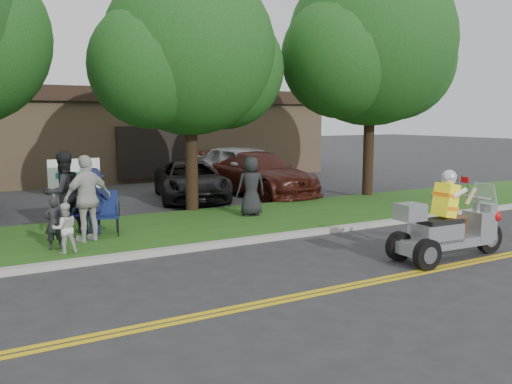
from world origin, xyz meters
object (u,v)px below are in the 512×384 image
lawn_chair_b (106,210)px  parked_car_mid (191,181)px  trike_scooter (448,229)px  spectator_adult_mid (63,193)px  parked_car_far_right (244,168)px  lawn_chair_a (78,207)px  parked_car_right (259,173)px  spectator_adult_right (88,198)px

lawn_chair_b → parked_car_mid: bearing=60.0°
trike_scooter → spectator_adult_mid: size_ratio=1.42×
trike_scooter → parked_car_mid: size_ratio=0.58×
spectator_adult_mid → parked_car_mid: 6.31m
trike_scooter → parked_car_far_right: bearing=86.1°
lawn_chair_a → lawn_chair_b: bearing=-21.4°
parked_car_right → parked_car_far_right: parked_car_far_right is taller
spectator_adult_right → parked_car_far_right: size_ratio=0.36×
trike_scooter → spectator_adult_mid: 8.35m
trike_scooter → lawn_chair_a: trike_scooter is taller
spectator_adult_mid → parked_car_far_right: spectator_adult_mid is taller
spectator_adult_mid → parked_car_mid: bearing=-158.7°
lawn_chair_a → spectator_adult_right: 1.03m
lawn_chair_b → parked_car_right: parked_car_right is taller
lawn_chair_a → parked_car_mid: (4.57, 4.03, -0.06)m
lawn_chair_a → parked_car_right: parked_car_right is taller
lawn_chair_a → lawn_chair_b: lawn_chair_a is taller
spectator_adult_right → parked_car_right: size_ratio=0.35×
lawn_chair_a → parked_car_far_right: 8.57m
spectator_adult_right → parked_car_right: bearing=-163.7°
lawn_chair_a → parked_car_far_right: bearing=55.6°
lawn_chair_b → parked_car_right: (6.63, 4.44, 0.11)m
spectator_adult_mid → spectator_adult_right: 1.06m
spectator_adult_right → trike_scooter: bearing=122.6°
lawn_chair_b → parked_car_far_right: parked_car_far_right is taller
parked_car_mid → parked_car_far_right: 2.64m
trike_scooter → spectator_adult_right: spectator_adult_right is taller
parked_car_mid → spectator_adult_mid: bearing=-125.3°
spectator_adult_mid → spectator_adult_right: (0.31, -1.02, -0.02)m
spectator_adult_right → parked_car_right: 8.69m
spectator_adult_right → parked_car_right: spectator_adult_right is taller
parked_car_mid → trike_scooter: bearing=-67.6°
trike_scooter → parked_car_right: bearing=84.9°
lawn_chair_b → parked_car_mid: size_ratio=0.21×
trike_scooter → parked_car_far_right: 10.60m
parked_car_mid → parked_car_far_right: size_ratio=0.90×
spectator_adult_right → parked_car_mid: spectator_adult_right is taller
parked_car_mid → lawn_chair_b: bearing=-116.5°
lawn_chair_b → spectator_adult_mid: (-0.82, 0.53, 0.39)m
parked_car_mid → parked_car_right: size_ratio=0.88×
lawn_chair_b → spectator_adult_mid: size_ratio=0.52×
trike_scooter → parked_car_mid: trike_scooter is taller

